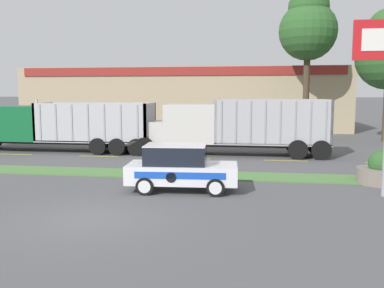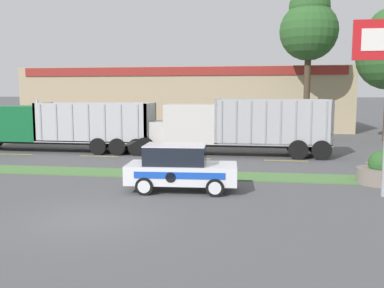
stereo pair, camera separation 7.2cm
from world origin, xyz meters
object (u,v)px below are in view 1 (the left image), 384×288
Objects in this scene: rally_car at (180,167)px; stone_planter at (381,172)px; dump_truck_trail at (40,127)px; dump_truck_mid at (211,128)px.

rally_car is 8.39m from stone_planter.
dump_truck_trail reaches higher than stone_planter.
rally_car is at bearing -41.94° from dump_truck_trail.
dump_truck_trail is at bearing 179.48° from dump_truck_mid.
dump_truck_mid is at bearing 89.04° from rally_car.
dump_truck_mid is at bearing -0.52° from dump_truck_trail.
rally_car is 2.20× the size of stone_planter.
dump_truck_trail is at bearing 158.90° from stone_planter.
stone_planter is (7.84, -7.18, -1.11)m from dump_truck_mid.
rally_car is (10.88, -9.77, -0.59)m from dump_truck_trail.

